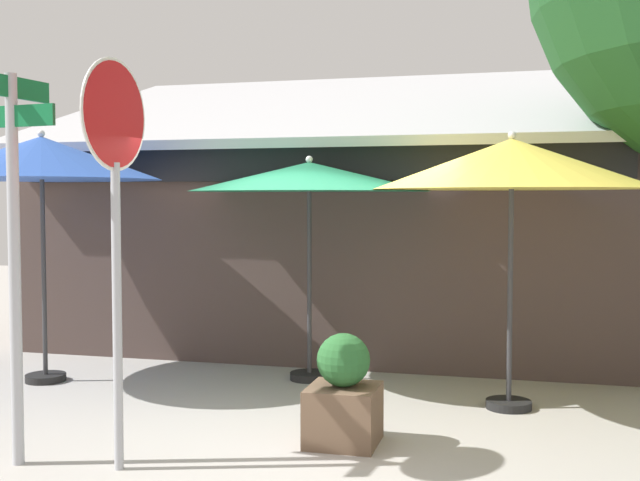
% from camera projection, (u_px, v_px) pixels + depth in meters
% --- Properties ---
extents(ground_plane, '(28.00, 28.00, 0.10)m').
position_uv_depth(ground_plane, '(307.00, 432.00, 6.99)').
color(ground_plane, '#ADA8A0').
extents(cafe_building, '(8.39, 4.96, 4.14)m').
position_uv_depth(cafe_building, '(348.00, 235.00, 11.42)').
color(cafe_building, '#473833').
rests_on(cafe_building, ground).
extents(street_sign_post, '(0.79, 0.85, 2.97)m').
position_uv_depth(street_sign_post, '(13.00, 229.00, 5.89)').
color(street_sign_post, '#A8AAB2').
rests_on(street_sign_post, ground).
extents(stop_sign, '(0.07, 0.83, 3.06)m').
position_uv_depth(stop_sign, '(115.00, 181.00, 5.75)').
color(stop_sign, '#A8AAB2').
rests_on(stop_sign, ground).
extents(patio_umbrella_royal_blue_left, '(2.60, 2.60, 2.79)m').
position_uv_depth(patio_umbrella_royal_blue_left, '(42.00, 159.00, 8.58)').
color(patio_umbrella_royal_blue_left, black).
rests_on(patio_umbrella_royal_blue_left, ground).
extents(patio_umbrella_forest_green_center, '(2.69, 2.69, 2.51)m').
position_uv_depth(patio_umbrella_forest_green_center, '(309.00, 178.00, 8.67)').
color(patio_umbrella_forest_green_center, black).
rests_on(patio_umbrella_forest_green_center, ground).
extents(patio_umbrella_mustard_right, '(2.65, 2.65, 2.68)m').
position_uv_depth(patio_umbrella_mustard_right, '(512.00, 165.00, 7.45)').
color(patio_umbrella_mustard_right, black).
rests_on(patio_umbrella_mustard_right, ground).
extents(sidewalk_planter, '(0.58, 0.58, 0.92)m').
position_uv_depth(sidewalk_planter, '(343.00, 396.00, 6.46)').
color(sidewalk_planter, brown).
rests_on(sidewalk_planter, ground).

